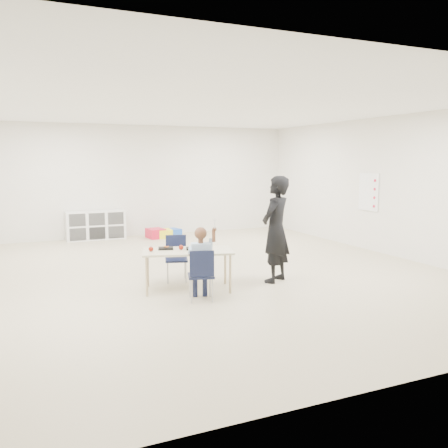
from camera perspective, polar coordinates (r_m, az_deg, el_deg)
name	(u,v)px	position (r m, az deg, el deg)	size (l,w,h in m)	color
room	(205,191)	(8.00, -2.26, 3.94)	(9.00, 9.02, 2.80)	beige
table	(188,270)	(7.09, -4.37, -5.51)	(1.45, 0.99, 0.60)	beige
chair_near	(201,274)	(6.56, -2.79, -6.09)	(0.35, 0.33, 0.72)	#111733
chair_far	(176,259)	(7.61, -5.75, -4.18)	(0.35, 0.33, 0.72)	#111733
child	(201,260)	(6.51, -2.80, -4.31)	(0.48, 0.48, 1.14)	#BBDCFD
lunch_tray_near	(194,248)	(7.07, -3.67, -2.95)	(0.22, 0.16, 0.03)	black
lunch_tray_far	(166,248)	(7.12, -7.02, -2.92)	(0.22, 0.16, 0.03)	black
milk_carton	(191,248)	(6.93, -3.95, -2.88)	(0.07, 0.07, 0.10)	white
bread_roll	(207,249)	(6.94, -2.05, -2.99)	(0.09, 0.09, 0.07)	#B18F48
apple_near	(181,247)	(7.06, -5.18, -2.82)	(0.07, 0.07, 0.07)	maroon
apple_far	(151,249)	(6.98, -8.78, -3.00)	(0.07, 0.07, 0.07)	maroon
cubby_shelf	(96,225)	(11.95, -15.16, -0.15)	(1.40, 0.40, 0.70)	white
rules_poster	(369,192)	(10.60, 17.00, 3.72)	(0.02, 0.60, 0.80)	white
adult	(276,229)	(7.50, 6.24, -0.64)	(0.61, 0.40, 1.68)	black
bin_red	(156,233)	(11.89, -8.23, -1.12)	(0.38, 0.48, 0.24)	red
bin_yellow	(164,234)	(11.92, -7.21, -1.14)	(0.34, 0.43, 0.21)	#FFF51A
bin_blue	(173,233)	(12.10, -6.18, -1.03)	(0.31, 0.40, 0.20)	blue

